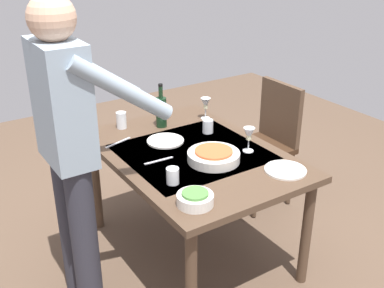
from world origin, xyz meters
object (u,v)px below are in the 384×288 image
wine_glass_left (206,104)px  water_cup_near_left (208,126)px  person_server (71,144)px  dinner_plate_far (285,170)px  serving_bowl_pasta (214,156)px  side_bowl_salad (195,198)px  water_cup_far_left (121,120)px  wine_bottle (161,111)px  water_cup_near_right (173,176)px  chair_near (269,136)px  dinner_plate_near (165,141)px  wine_glass_right (249,135)px  dining_table (192,163)px

wine_glass_left → water_cup_near_left: bearing=149.0°
person_server → dinner_plate_far: 1.15m
serving_bowl_pasta → side_bowl_salad: (-0.33, 0.34, 0.00)m
water_cup_far_left → dinner_plate_far: (-1.04, -0.49, -0.05)m
side_bowl_salad → wine_bottle: bearing=-20.5°
person_server → water_cup_near_left: person_server is taller
wine_glass_left → side_bowl_salad: (-0.89, 0.68, -0.07)m
person_server → water_cup_near_right: size_ratio=19.47×
person_server → wine_bottle: 0.90m
water_cup_far_left → serving_bowl_pasta: bearing=-162.7°
side_bowl_salad → person_server: bearing=40.7°
chair_near → water_cup_near_right: chair_near is taller
wine_glass_left → water_cup_far_left: size_ratio=1.37×
wine_glass_left → water_cup_near_left: 0.25m
chair_near → dinner_plate_near: chair_near is taller
wine_glass_right → serving_bowl_pasta: wine_glass_right is taller
water_cup_near_right → serving_bowl_pasta: (0.09, -0.33, -0.01)m
wine_glass_left → serving_bowl_pasta: bearing=149.5°
chair_near → wine_glass_right: bearing=127.4°
person_server → wine_glass_left: size_ratio=11.19×
dinner_plate_near → side_bowl_salad: bearing=160.8°
dining_table → water_cup_near_right: (-0.26, 0.29, 0.12)m
person_server → wine_bottle: (0.45, -0.77, -0.13)m
water_cup_near_right → wine_bottle: bearing=-25.5°
dining_table → wine_glass_left: (0.39, -0.37, 0.18)m
wine_glass_right → dinner_plate_far: size_ratio=0.66×
chair_near → water_cup_near_left: 0.65m
dining_table → water_cup_near_left: water_cup_near_left is taller
water_cup_near_right → serving_bowl_pasta: water_cup_near_right is taller
water_cup_near_right → dinner_plate_far: size_ratio=0.38×
person_server → water_cup_near_left: bearing=-78.5°
dining_table → water_cup_near_right: water_cup_near_right is taller
chair_near → water_cup_near_right: size_ratio=10.49×
wine_glass_left → water_cup_far_left: wine_glass_left is taller
chair_near → dinner_plate_far: bearing=143.2°
water_cup_far_left → chair_near: bearing=-106.5°
wine_glass_right → water_cup_near_left: wine_glass_right is taller
wine_bottle → water_cup_far_left: (0.12, 0.23, -0.06)m
water_cup_near_left → side_bowl_salad: water_cup_near_left is taller
dinner_plate_far → wine_bottle: bearing=15.2°
wine_bottle → dining_table: bearing=174.4°
chair_near → dinner_plate_near: bearing=92.7°
water_cup_near_left → serving_bowl_pasta: water_cup_near_left is taller
wine_bottle → water_cup_far_left: size_ratio=2.69×
wine_glass_left → dinner_plate_near: size_ratio=0.66×
water_cup_near_left → side_bowl_salad: (-0.68, 0.55, -0.01)m
person_server → wine_bottle: size_ratio=5.71×
chair_near → wine_bottle: size_ratio=3.07×
wine_glass_right → dinner_plate_near: bearing=41.5°
side_bowl_salad → chair_near: bearing=-56.9°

